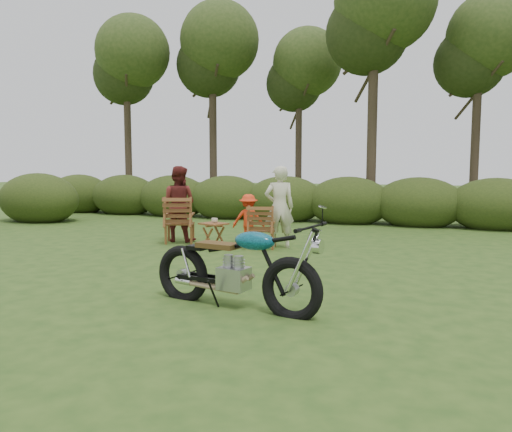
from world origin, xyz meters
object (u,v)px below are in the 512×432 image
(lawn_chair_left, at_px, (180,243))
(child, at_px, (249,244))
(lawn_chair_right, at_px, (262,248))
(adult_a, at_px, (279,248))
(motorcycle, at_px, (234,307))
(adult_b, at_px, (179,241))
(cup, at_px, (215,220))
(side_table, at_px, (214,236))

(lawn_chair_left, height_order, child, child)
(lawn_chair_right, relative_size, lawn_chair_left, 0.87)
(lawn_chair_right, height_order, lawn_chair_left, lawn_chair_left)
(lawn_chair_right, bearing_deg, lawn_chair_left, -13.19)
(adult_a, xyz_separation_m, child, (-0.80, 0.26, 0.00))
(motorcycle, xyz_separation_m, adult_b, (-3.28, 4.39, 0.00))
(lawn_chair_left, relative_size, cup, 7.95)
(side_table, bearing_deg, lawn_chair_right, 26.97)
(lawn_chair_left, relative_size, child, 0.94)
(adult_b, bearing_deg, lawn_chair_left, 121.97)
(side_table, bearing_deg, motorcycle, -60.82)
(cup, bearing_deg, lawn_chair_left, 157.26)
(adult_a, bearing_deg, motorcycle, 73.66)
(motorcycle, distance_m, lawn_chair_right, 4.35)
(lawn_chair_left, xyz_separation_m, side_table, (1.07, -0.48, 0.27))
(lawn_chair_left, xyz_separation_m, cup, (1.08, -0.45, 0.59))
(lawn_chair_right, bearing_deg, adult_a, -161.14)
(cup, bearing_deg, lawn_chair_right, 25.93)
(lawn_chair_right, height_order, child, child)
(side_table, xyz_separation_m, cup, (0.01, 0.03, 0.32))
(lawn_chair_left, bearing_deg, side_table, 133.00)
(adult_b, relative_size, child, 1.56)
(motorcycle, height_order, lawn_chair_right, motorcycle)
(cup, bearing_deg, adult_a, 27.40)
(adult_a, bearing_deg, child, -45.69)
(lawn_chair_left, height_order, cup, cup)
(cup, height_order, child, cup)
(lawn_chair_right, bearing_deg, side_table, 14.41)
(lawn_chair_left, distance_m, side_table, 1.20)
(motorcycle, xyz_separation_m, adult_a, (-0.87, 4.37, 0.00))
(lawn_chair_right, distance_m, adult_a, 0.36)
(side_table, xyz_separation_m, child, (0.41, 0.91, -0.27))
(lawn_chair_right, relative_size, child, 0.82)
(lawn_chair_left, relative_size, side_table, 1.89)
(side_table, height_order, adult_a, adult_a)
(adult_b, distance_m, child, 1.63)
(cup, xyz_separation_m, adult_a, (1.20, 0.62, -0.59))
(side_table, distance_m, adult_a, 1.40)
(motorcycle, relative_size, side_table, 4.07)
(motorcycle, xyz_separation_m, lawn_chair_left, (-3.15, 4.21, 0.00))
(child, bearing_deg, adult_a, 144.22)
(cup, xyz_separation_m, adult_b, (-1.21, 0.64, -0.59))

